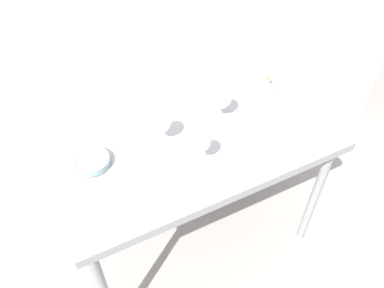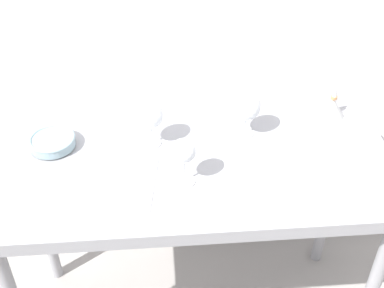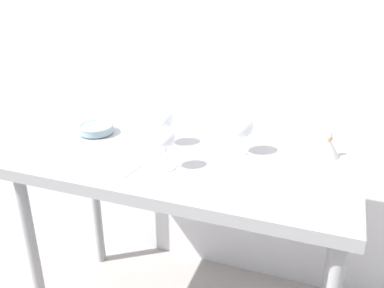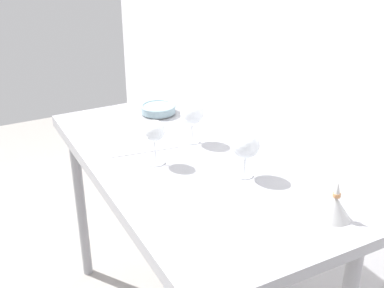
{
  "view_description": "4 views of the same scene",
  "coord_description": "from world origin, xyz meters",
  "views": [
    {
      "loc": [
        -0.62,
        -1.14,
        2.22
      ],
      "look_at": [
        -0.04,
        -0.01,
        0.94
      ],
      "focal_mm": 35.63,
      "sensor_mm": 36.0,
      "label": 1
    },
    {
      "loc": [
        -0.11,
        -1.35,
        2.05
      ],
      "look_at": [
        -0.01,
        -0.01,
        0.98
      ],
      "focal_mm": 47.99,
      "sensor_mm": 36.0,
      "label": 2
    },
    {
      "loc": [
        0.56,
        -1.44,
        1.65
      ],
      "look_at": [
        0.03,
        0.02,
        0.97
      ],
      "focal_mm": 38.86,
      "sensor_mm": 36.0,
      "label": 3
    },
    {
      "loc": [
        1.45,
        -0.73,
        1.73
      ],
      "look_at": [
        0.05,
        0.01,
        0.99
      ],
      "focal_mm": 45.11,
      "sensor_mm": 36.0,
      "label": 4
    }
  ],
  "objects": [
    {
      "name": "steel_counter",
      "position": [
        0.0,
        -0.01,
        0.79
      ],
      "size": [
        1.4,
        0.65,
        0.9
      ],
      "color": "gray",
      "rests_on": "ground_plane"
    },
    {
      "name": "wine_glass_far_right",
      "position": [
        0.2,
        0.14,
        1.02
      ],
      "size": [
        0.1,
        0.1,
        0.17
      ],
      "color": "white",
      "rests_on": "steel_counter"
    },
    {
      "name": "decanter_funnel",
      "position": [
        0.55,
        0.23,
        0.94
      ],
      "size": [
        0.1,
        0.1,
        0.12
      ],
      "color": "#B7B7B7",
      "rests_on": "steel_counter"
    },
    {
      "name": "tasting_sheet_upper",
      "position": [
        -0.21,
        -0.09,
        0.9
      ],
      "size": [
        0.18,
        0.29,
        0.0
      ],
      "primitive_type": "cube",
      "rotation": [
        0.0,
        0.0,
        -0.13
      ],
      "color": "white",
      "rests_on": "steel_counter"
    },
    {
      "name": "tasting_bowl",
      "position": [
        -0.49,
        0.12,
        0.92
      ],
      "size": [
        0.16,
        0.16,
        0.04
      ],
      "color": "beige",
      "rests_on": "steel_counter"
    },
    {
      "name": "ground_plane",
      "position": [
        0.0,
        0.0,
        0.0
      ],
      "size": [
        6.0,
        6.0,
        0.0
      ],
      "primitive_type": "plane",
      "color": "gray"
    },
    {
      "name": "wine_glass_near_center",
      "position": [
        -0.04,
        -0.1,
        1.02
      ],
      "size": [
        0.08,
        0.08,
        0.17
      ],
      "color": "white",
      "rests_on": "steel_counter"
    },
    {
      "name": "wine_glass_far_left",
      "position": [
        -0.14,
        0.11,
        1.02
      ],
      "size": [
        0.09,
        0.09,
        0.17
      ],
      "color": "white",
      "rests_on": "steel_counter"
    },
    {
      "name": "back_wall",
      "position": [
        0.0,
        0.49,
        1.3
      ],
      "size": [
        3.8,
        0.04,
        2.6
      ],
      "primitive_type": "cube",
      "color": "silver",
      "rests_on": "ground_plane"
    }
  ]
}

